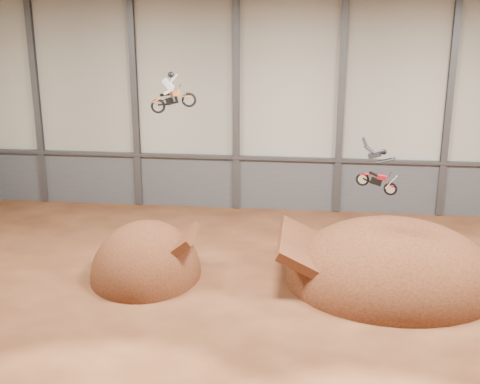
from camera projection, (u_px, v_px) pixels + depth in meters
The scene contains 14 objects.
floor at pixel (273, 317), 30.82m from camera, with size 40.00×40.00×0.00m, color #4A2413.
back_wall at pixel (288, 106), 42.81m from camera, with size 40.00×0.10×14.00m, color #B3AF9F.
ceiling at pixel (278, 2), 26.46m from camera, with size 40.00×40.00×0.00m, color black.
lower_band_back at pixel (286, 184), 44.36m from camera, with size 39.80×0.18×3.50m, color #4D4F54.
steel_rail at pixel (287, 159), 43.65m from camera, with size 39.80×0.35×0.20m, color #47494F.
steel_column_0 at pixel (37, 101), 44.29m from camera, with size 0.40×0.36×13.90m, color #47494F.
steel_column_1 at pixel (135, 103), 43.63m from camera, with size 0.40×0.36×13.90m, color #47494F.
steel_column_2 at pixel (236, 105), 42.96m from camera, with size 0.40×0.36×13.90m, color #47494F.
steel_column_3 at pixel (341, 107), 42.29m from camera, with size 0.40×0.36×13.90m, color #47494F.
steel_column_4 at pixel (448, 110), 41.63m from camera, with size 0.40×0.36×13.90m, color #47494F.
takeoff_ramp at pixel (146, 275), 35.07m from camera, with size 5.72×6.60×5.72m, color #3C1B0F.
landing_ramp at pixel (392, 281), 34.38m from camera, with size 10.94×9.68×6.31m, color #3C1B0F.
fmx_rider_a at pixel (175, 89), 32.82m from camera, with size 2.28×0.87×2.06m, color orange, non-canonical shape.
fmx_rider_b at pixel (376, 167), 31.33m from camera, with size 2.66×0.76×2.28m, color #B3101C, non-canonical shape.
Camera 1 is at (1.38, -27.50, 15.09)m, focal length 50.00 mm.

